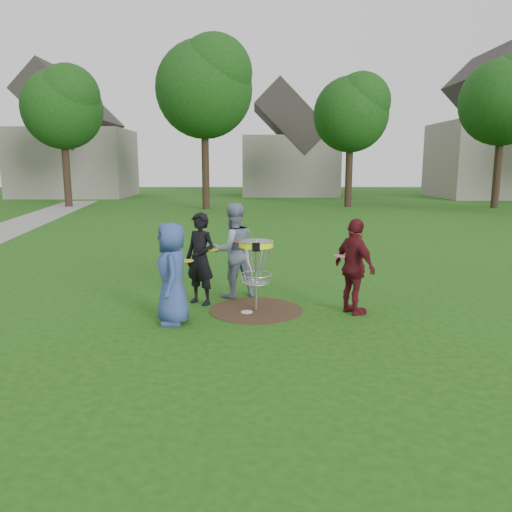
{
  "coord_description": "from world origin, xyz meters",
  "views": [
    {
      "loc": [
        -0.03,
        -9.21,
        2.78
      ],
      "look_at": [
        0.0,
        0.3,
        1.0
      ],
      "focal_mm": 35.0,
      "sensor_mm": 36.0,
      "label": 1
    }
  ],
  "objects_px": {
    "player_black": "(200,259)",
    "disc_golf_basket": "(256,258)",
    "player_grey": "(233,250)",
    "player_blue": "(172,274)",
    "player_maroon": "(355,267)"
  },
  "relations": [
    {
      "from": "player_grey",
      "to": "player_maroon",
      "type": "relative_size",
      "value": 1.1
    },
    {
      "from": "player_black",
      "to": "player_grey",
      "type": "relative_size",
      "value": 0.93
    },
    {
      "from": "player_black",
      "to": "disc_golf_basket",
      "type": "relative_size",
      "value": 1.33
    },
    {
      "from": "player_black",
      "to": "player_maroon",
      "type": "height_order",
      "value": "player_black"
    },
    {
      "from": "player_blue",
      "to": "player_grey",
      "type": "height_order",
      "value": "player_grey"
    },
    {
      "from": "player_blue",
      "to": "player_maroon",
      "type": "xyz_separation_m",
      "value": [
        3.28,
        0.54,
        0.0
      ]
    },
    {
      "from": "disc_golf_basket",
      "to": "player_grey",
      "type": "bearing_deg",
      "value": 115.04
    },
    {
      "from": "player_black",
      "to": "player_grey",
      "type": "height_order",
      "value": "player_grey"
    },
    {
      "from": "player_blue",
      "to": "player_black",
      "type": "distance_m",
      "value": 1.27
    },
    {
      "from": "player_black",
      "to": "player_blue",
      "type": "bearing_deg",
      "value": -73.29
    },
    {
      "from": "player_grey",
      "to": "player_maroon",
      "type": "bearing_deg",
      "value": 127.7
    },
    {
      "from": "disc_golf_basket",
      "to": "player_blue",
      "type": "bearing_deg",
      "value": -152.27
    },
    {
      "from": "player_black",
      "to": "disc_golf_basket",
      "type": "distance_m",
      "value": 1.19
    },
    {
      "from": "disc_golf_basket",
      "to": "player_maroon",
      "type": "bearing_deg",
      "value": -7.02
    },
    {
      "from": "player_black",
      "to": "disc_golf_basket",
      "type": "xyz_separation_m",
      "value": [
        1.1,
        -0.45,
        0.11
      ]
    }
  ]
}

